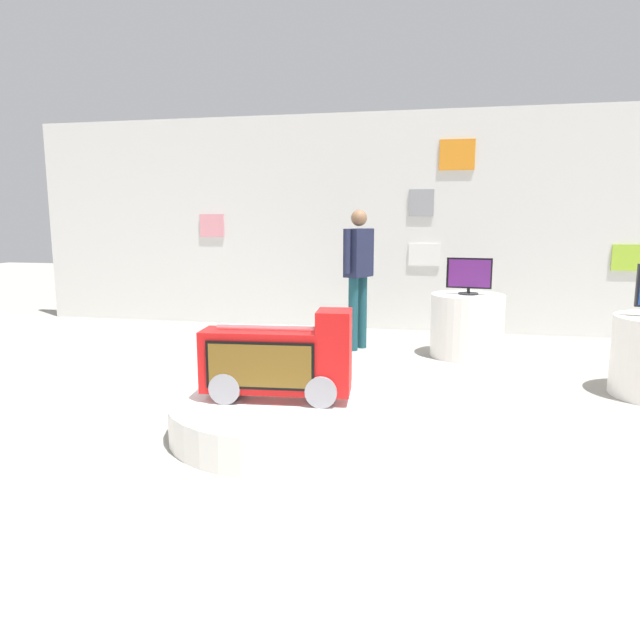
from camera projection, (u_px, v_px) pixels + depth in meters
ground_plane at (295, 437)px, 4.46m from camera, size 30.00×30.00×0.00m
back_wall_display at (374, 223)px, 8.59m from camera, size 10.66×0.13×3.12m
main_display_pedestal at (277, 417)px, 4.51m from camera, size 1.62×1.62×0.27m
novelty_firetruck_tv at (279, 363)px, 4.43m from camera, size 1.15×0.45×0.70m
display_pedestal_center_rear at (467, 325)px, 7.03m from camera, size 0.86×0.86×0.75m
tv_on_center_rear at (469, 276)px, 6.93m from camera, size 0.52×0.23×0.43m
shopper_browsing_near_truck at (358, 268)px, 7.30m from camera, size 0.35×0.51×1.74m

